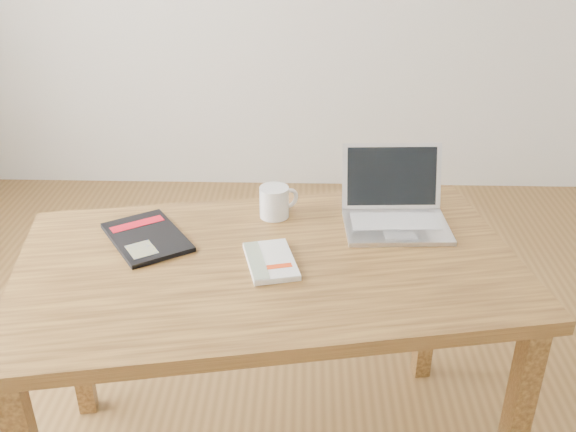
{
  "coord_description": "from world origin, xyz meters",
  "views": [
    {
      "loc": [
        -0.0,
        -1.61,
        1.64
      ],
      "look_at": [
        -0.05,
        -0.08,
        0.85
      ],
      "focal_mm": 40.0,
      "sensor_mm": 36.0,
      "label": 1
    }
  ],
  "objects_px": {
    "desk": "(269,287)",
    "laptop": "(395,208)",
    "coffee_mug": "(275,201)",
    "white_guidebook": "(271,261)",
    "black_guidebook": "(147,237)"
  },
  "relations": [
    {
      "from": "desk",
      "to": "laptop",
      "type": "bearing_deg",
      "value": 22.0
    },
    {
      "from": "coffee_mug",
      "to": "white_guidebook",
      "type": "bearing_deg",
      "value": -121.52
    },
    {
      "from": "desk",
      "to": "laptop",
      "type": "relative_size",
      "value": 4.63
    },
    {
      "from": "desk",
      "to": "black_guidebook",
      "type": "distance_m",
      "value": 0.38
    },
    {
      "from": "laptop",
      "to": "coffee_mug",
      "type": "relative_size",
      "value": 2.65
    },
    {
      "from": "white_guidebook",
      "to": "black_guidebook",
      "type": "relative_size",
      "value": 0.67
    },
    {
      "from": "black_guidebook",
      "to": "coffee_mug",
      "type": "height_order",
      "value": "coffee_mug"
    },
    {
      "from": "desk",
      "to": "laptop",
      "type": "xyz_separation_m",
      "value": [
        0.36,
        0.23,
        0.13
      ]
    },
    {
      "from": "desk",
      "to": "black_guidebook",
      "type": "height_order",
      "value": "black_guidebook"
    },
    {
      "from": "white_guidebook",
      "to": "black_guidebook",
      "type": "xyz_separation_m",
      "value": [
        -0.36,
        0.12,
        -0.0
      ]
    },
    {
      "from": "white_guidebook",
      "to": "coffee_mug",
      "type": "relative_size",
      "value": 1.87
    },
    {
      "from": "laptop",
      "to": "coffee_mug",
      "type": "height_order",
      "value": "laptop"
    },
    {
      "from": "desk",
      "to": "laptop",
      "type": "distance_m",
      "value": 0.45
    },
    {
      "from": "desk",
      "to": "coffee_mug",
      "type": "distance_m",
      "value": 0.29
    },
    {
      "from": "white_guidebook",
      "to": "black_guidebook",
      "type": "bearing_deg",
      "value": 147.57
    }
  ]
}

